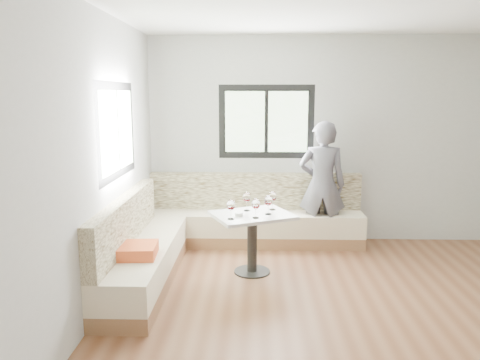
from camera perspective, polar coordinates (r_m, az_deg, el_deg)
name	(u,v)px	position (r m, az deg, el deg)	size (l,w,h in m)	color
room	(368,166)	(4.17, 15.39, 1.61)	(5.01, 5.01, 2.81)	brown
banquette	(211,233)	(5.82, -3.53, -6.47)	(2.90, 2.80, 0.95)	#8C6344
table	(252,229)	(5.33, 1.50, -5.95)	(1.04, 0.95, 0.70)	black
person	(322,185)	(6.28, 9.98, -0.56)	(0.61, 0.40, 1.69)	#57555F
olive_ramekin	(239,214)	(5.18, -0.13, -4.18)	(0.09, 0.09, 0.04)	white
wine_glass_a	(231,206)	(5.01, -1.11, -3.13)	(0.10, 0.10, 0.22)	white
wine_glass_b	(256,204)	(5.06, 1.94, -3.00)	(0.10, 0.10, 0.22)	white
wine_glass_c	(268,201)	(5.23, 3.47, -2.59)	(0.10, 0.10, 0.22)	white
wine_glass_d	(247,198)	(5.37, 0.82, -2.20)	(0.10, 0.10, 0.22)	white
wine_glass_e	(273,197)	(5.44, 3.99, -2.08)	(0.10, 0.10, 0.22)	white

